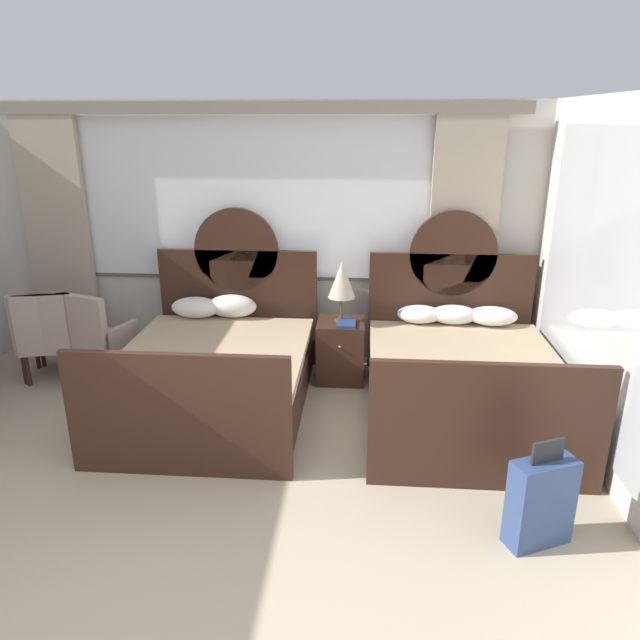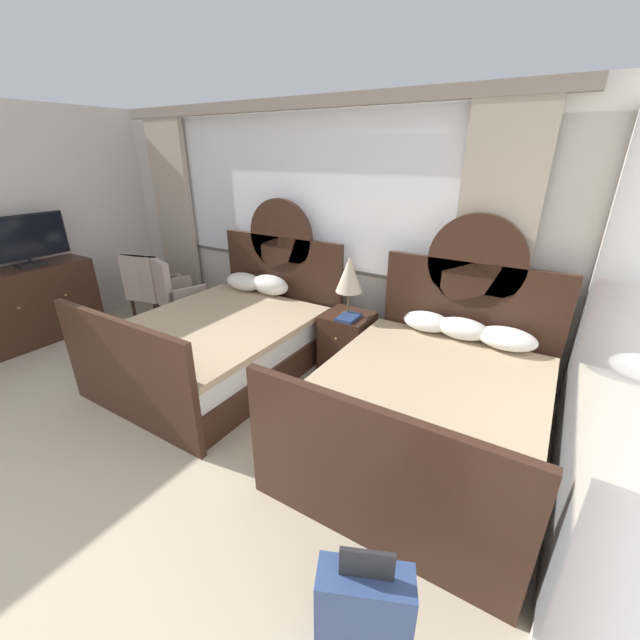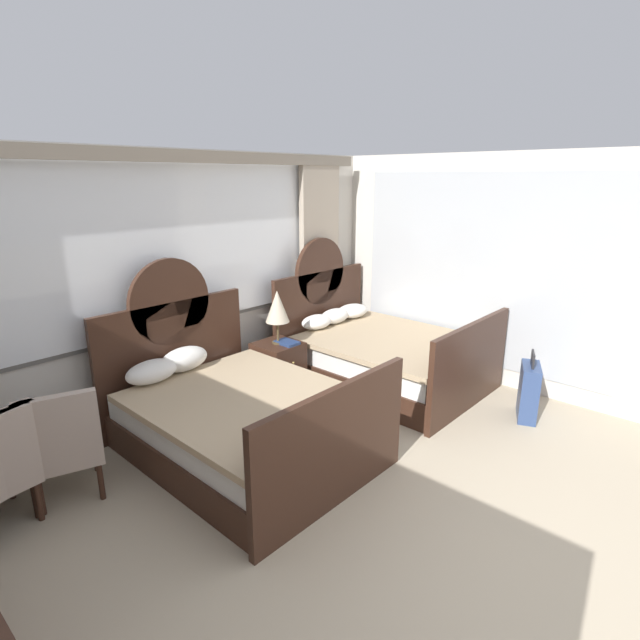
# 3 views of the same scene
# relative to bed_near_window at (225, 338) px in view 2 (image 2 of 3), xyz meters

# --- Properties ---
(wall_back_window) EXTENTS (5.82, 0.22, 2.70)m
(wall_back_window) POSITION_rel_bed_near_window_xyz_m (0.19, 1.22, 1.11)
(wall_back_window) COLOR beige
(wall_back_window) RESTS_ON ground_plane
(wall_right_mirror) EXTENTS (0.08, 4.53, 2.70)m
(wall_right_mirror) POSITION_rel_bed_near_window_xyz_m (3.13, -1.02, 1.00)
(wall_right_mirror) COLOR beige
(wall_right_mirror) RESTS_ON ground_plane
(bed_near_window) EXTENTS (1.66, 2.21, 1.68)m
(bed_near_window) POSITION_rel_bed_near_window_xyz_m (0.00, 0.00, 0.00)
(bed_near_window) COLOR #382116
(bed_near_window) RESTS_ON ground_plane
(bed_near_mirror) EXTENTS (1.66, 2.21, 1.68)m
(bed_near_mirror) POSITION_rel_bed_near_window_xyz_m (2.20, 0.01, 0.00)
(bed_near_mirror) COLOR #382116
(bed_near_mirror) RESTS_ON ground_plane
(nightstand_between_beds) EXTENTS (0.47, 0.49, 0.62)m
(nightstand_between_beds) POSITION_rel_bed_near_window_xyz_m (1.10, 0.67, -0.04)
(nightstand_between_beds) COLOR #382116
(nightstand_between_beds) RESTS_ON ground_plane
(table_lamp_on_nightstand) EXTENTS (0.27, 0.27, 0.61)m
(table_lamp_on_nightstand) POSITION_rel_bed_near_window_xyz_m (1.11, 0.67, 0.69)
(table_lamp_on_nightstand) COLOR brown
(table_lamp_on_nightstand) RESTS_ON nightstand_between_beds
(book_on_nightstand) EXTENTS (0.18, 0.26, 0.03)m
(book_on_nightstand) POSITION_rel_bed_near_window_xyz_m (1.16, 0.58, 0.29)
(book_on_nightstand) COLOR navy
(book_on_nightstand) RESTS_ON nightstand_between_beds
(dresser_minibar) EXTENTS (0.54, 1.86, 0.91)m
(dresser_minibar) POSITION_rel_bed_near_window_xyz_m (-2.47, -0.95, 0.11)
(dresser_minibar) COLOR #382116
(dresser_minibar) RESTS_ON ground_plane
(tv_flatscreen) EXTENTS (0.20, 0.93, 0.59)m
(tv_flatscreen) POSITION_rel_bed_near_window_xyz_m (-2.44, -0.61, 0.87)
(tv_flatscreen) COLOR black
(tv_flatscreen) RESTS_ON dresser_minibar
(armchair_by_window_left) EXTENTS (0.69, 0.69, 0.93)m
(armchair_by_window_left) POSITION_rel_bed_near_window_xyz_m (-1.33, 0.47, 0.14)
(armchair_by_window_left) COLOR #B29E8E
(armchair_by_window_left) RESTS_ON ground_plane
(armchair_by_window_centre) EXTENTS (0.69, 0.69, 0.93)m
(armchair_by_window_centre) POSITION_rel_bed_near_window_xyz_m (-1.81, 0.47, 0.14)
(armchair_by_window_centre) COLOR #B29E8E
(armchair_by_window_centre) RESTS_ON ground_plane
(armchair_by_window_right) EXTENTS (0.61, 0.61, 0.93)m
(armchair_by_window_right) POSITION_rel_bed_near_window_xyz_m (-1.82, 0.46, 0.14)
(armchair_by_window_right) COLOR #B29E8E
(armchair_by_window_right) RESTS_ON ground_plane
(suitcase_on_floor) EXTENTS (0.44, 0.32, 0.72)m
(suitcase_on_floor) POSITION_rel_bed_near_window_xyz_m (2.44, -1.68, -0.05)
(suitcase_on_floor) COLOR navy
(suitcase_on_floor) RESTS_ON ground_plane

